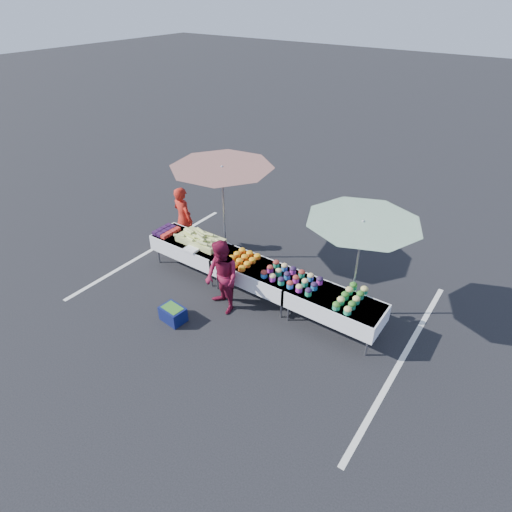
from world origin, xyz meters
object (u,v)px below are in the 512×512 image
Objects in this scene: table_center at (256,273)px; vendor at (183,219)px; umbrella_left at (222,175)px; customer at (222,277)px; table_right at (334,305)px; storage_bin at (173,314)px; umbrella_right at (362,230)px; table_left at (192,247)px.

vendor is at bearing 167.52° from table_center.
customer is at bearing -52.77° from umbrella_left.
table_right is 3.70m from umbrella_left.
table_right is 3.14m from storage_bin.
umbrella_right is at bearing 43.81° from storage_bin.
table_right is 1.18× the size of customer.
table_left is 1.00× the size of table_center.
vendor is 2.62m from customer.
customer is at bearing 60.89° from storage_bin.
table_center is 0.83m from customer.
umbrella_left is 3.16m from storage_bin.
storage_bin is (-0.87, -1.60, -0.42)m from table_center.
storage_bin is at bearing -141.60° from umbrella_right.
umbrella_left is (-1.18, 1.55, 1.34)m from customer.
table_center is (1.80, 0.00, 0.00)m from table_left.
customer is 3.05× the size of storage_bin.
table_center reaches higher than storage_bin.
customer reaches higher than table_right.
table_left is 3.61× the size of storage_bin.
umbrella_left reaches higher than storage_bin.
table_left is 0.67× the size of umbrella_left.
vendor is (-4.36, 0.57, 0.24)m from table_right.
table_left is 1.77m from umbrella_left.
vendor is 2.82m from storage_bin.
table_right is at bearing 0.00° from table_center.
customer is 0.73× the size of umbrella_right.
umbrella_left reaches higher than vendor.
customer is at bearing 160.30° from vendor.
table_left is 0.98m from vendor.
table_center is 1.13× the size of vendor.
customer reaches higher than table_center.
table_center is at bearing -28.61° from umbrella_left.
umbrella_left is at bearing 109.29° from storage_bin.
table_right is at bearing 41.71° from customer.
table_left is 0.87× the size of umbrella_right.
umbrella_right is at bearing -169.19° from vendor.
table_center is 1.80m from table_right.
table_left is at bearing 180.00° from table_center.
table_right is 4.40m from vendor.
table_right is at bearing -99.43° from umbrella_right.
table_left is 1.18× the size of customer.
customer is at bearing -148.37° from umbrella_right.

